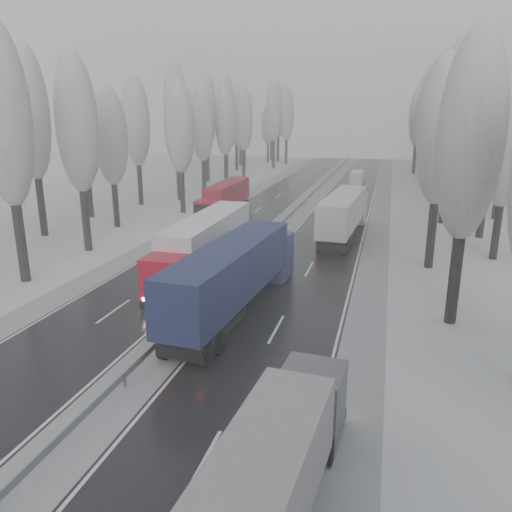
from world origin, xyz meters
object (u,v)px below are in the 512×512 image
at_px(truck_blue_box, 237,271).
at_px(box_truck_distant, 358,178).
at_px(truck_red_red, 225,197).
at_px(truck_cream_box, 345,211).
at_px(truck_red_white, 204,243).

height_order(truck_blue_box, box_truck_distant, truck_blue_box).
xyz_separation_m(box_truck_distant, truck_red_red, (-13.82, -31.68, 0.99)).
bearing_deg(truck_blue_box, box_truck_distant, 91.34).
bearing_deg(box_truck_distant, truck_cream_box, -86.44).
height_order(truck_blue_box, truck_red_white, truck_blue_box).
bearing_deg(box_truck_distant, truck_red_white, -96.55).
xyz_separation_m(truck_red_white, truck_red_red, (-5.90, 22.90, -0.31)).
bearing_deg(truck_red_white, truck_blue_box, -54.63).
height_order(box_truck_distant, truck_red_red, truck_red_red).
relative_size(truck_cream_box, truck_red_white, 1.01).
xyz_separation_m(truck_blue_box, truck_red_white, (-4.59, 6.34, -0.08)).
distance_m(truck_blue_box, truck_cream_box, 22.28).
bearing_deg(truck_red_white, box_truck_distant, 81.22).
bearing_deg(truck_red_white, truck_cream_box, 58.75).
distance_m(box_truck_distant, truck_red_white, 55.17).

